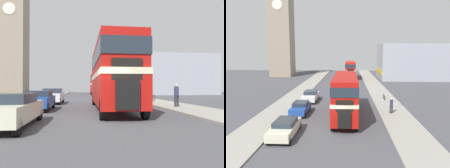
% 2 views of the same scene
% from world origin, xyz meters
% --- Properties ---
extents(ground_plane, '(120.00, 120.00, 0.00)m').
position_xyz_m(ground_plane, '(0.00, 0.00, 0.00)').
color(ground_plane, '#47474C').
extents(sidewalk_right, '(3.50, 120.00, 0.12)m').
position_xyz_m(sidewalk_right, '(6.75, 0.00, 0.06)').
color(sidewalk_right, gray).
rests_on(sidewalk_right, ground_plane).
extents(sidewalk_left, '(3.50, 120.00, 0.12)m').
position_xyz_m(sidewalk_left, '(-6.75, 0.00, 0.06)').
color(sidewalk_left, gray).
rests_on(sidewalk_left, ground_plane).
extents(double_decker_bus, '(2.46, 11.12, 4.46)m').
position_xyz_m(double_decker_bus, '(1.19, 4.71, 2.64)').
color(double_decker_bus, '#B2140F').
rests_on(double_decker_bus, ground_plane).
extents(bus_distant, '(2.53, 9.34, 4.31)m').
position_xyz_m(bus_distant, '(1.95, 37.12, 2.55)').
color(bus_distant, red).
rests_on(bus_distant, ground_plane).
extents(car_parked_near, '(1.83, 4.50, 1.36)m').
position_xyz_m(car_parked_near, '(-3.77, -1.26, 0.72)').
color(car_parked_near, beige).
rests_on(car_parked_near, ground_plane).
extents(car_parked_mid, '(1.71, 4.02, 1.38)m').
position_xyz_m(car_parked_mid, '(-3.88, 5.18, 0.72)').
color(car_parked_mid, '#1E479E').
rests_on(car_parked_mid, ground_plane).
extents(car_parked_far, '(1.85, 4.38, 1.49)m').
position_xyz_m(car_parked_far, '(-3.83, 11.48, 0.77)').
color(car_parked_far, white).
rests_on(car_parked_far, ground_plane).
extents(pedestrian_walking, '(0.35, 0.35, 1.75)m').
position_xyz_m(pedestrian_walking, '(6.34, 5.54, 1.11)').
color(pedestrian_walking, '#282833').
rests_on(pedestrian_walking, sidewalk_right).
extents(bicycle_on_pavement, '(0.05, 1.76, 0.78)m').
position_xyz_m(bicycle_on_pavement, '(6.66, 12.48, 0.48)').
color(bicycle_on_pavement, black).
rests_on(bicycle_on_pavement, sidewalk_right).
extents(church_tower, '(6.15, 6.15, 36.02)m').
position_xyz_m(church_tower, '(-17.07, 42.36, 18.42)').
color(church_tower, gray).
rests_on(church_tower, ground_plane).
extents(shop_building_block, '(18.76, 11.16, 8.78)m').
position_xyz_m(shop_building_block, '(18.63, 37.50, 4.39)').
color(shop_building_block, '#999EA8').
rests_on(shop_building_block, ground_plane).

